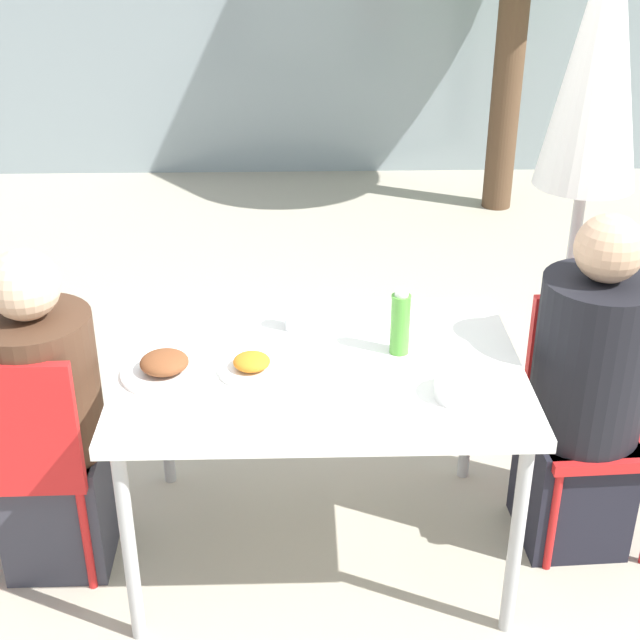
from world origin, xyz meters
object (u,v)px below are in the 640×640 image
at_px(chair_left, 27,447).
at_px(closed_umbrella, 598,72).
at_px(drinking_cup, 295,315).
at_px(salad_bowl, 462,387).
at_px(chair_right, 589,402).
at_px(person_right, 586,399).
at_px(person_left, 47,426).
at_px(bottle, 400,323).

bearing_deg(chair_left, closed_umbrella, 21.10).
xyz_separation_m(drinking_cup, salad_bowl, (0.49, -0.45, -0.02)).
height_order(chair_right, person_right, person_right).
relative_size(person_left, salad_bowl, 6.86).
bearing_deg(person_left, person_right, 1.01).
relative_size(person_left, closed_umbrella, 0.55).
xyz_separation_m(closed_umbrella, salad_bowl, (-0.58, -0.90, -0.73)).
height_order(person_left, bottle, person_left).
bearing_deg(closed_umbrella, chair_left, -158.08).
height_order(person_left, salad_bowl, person_left).
bearing_deg(drinking_cup, closed_umbrella, 22.76).
bearing_deg(person_right, chair_left, 1.48).
bearing_deg(person_right, chair_right, -121.93).
bearing_deg(bottle, chair_left, -172.69).
bearing_deg(person_left, chair_right, 3.56).
bearing_deg(person_right, salad_bowl, 26.03).
height_order(drinking_cup, salad_bowl, drinking_cup).
relative_size(chair_right, drinking_cup, 8.23).
relative_size(chair_right, salad_bowl, 5.18).
bearing_deg(drinking_cup, person_right, -11.03).
relative_size(person_right, salad_bowl, 7.30).
height_order(person_left, chair_right, person_left).
distance_m(chair_left, person_right, 1.83).
distance_m(bottle, drinking_cup, 0.38).
bearing_deg(drinking_cup, person_left, -163.12).
bearing_deg(salad_bowl, person_left, 171.11).
height_order(chair_left, drinking_cup, chair_left).
height_order(person_left, drinking_cup, person_left).
distance_m(chair_right, bottle, 0.76).
bearing_deg(chair_left, drinking_cup, 20.03).
height_order(chair_right, salad_bowl, chair_right).
relative_size(chair_left, bottle, 3.93).
xyz_separation_m(chair_left, bottle, (1.19, 0.15, 0.35)).
bearing_deg(closed_umbrella, bottle, -139.70).
relative_size(closed_umbrella, salad_bowl, 12.52).
height_order(chair_left, salad_bowl, chair_left).
bearing_deg(person_left, salad_bowl, -9.71).
relative_size(chair_right, bottle, 3.93).
relative_size(chair_left, drinking_cup, 8.23).
height_order(chair_left, person_left, person_left).
xyz_separation_m(chair_left, salad_bowl, (1.35, -0.12, 0.27)).
bearing_deg(closed_umbrella, salad_bowl, -122.68).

